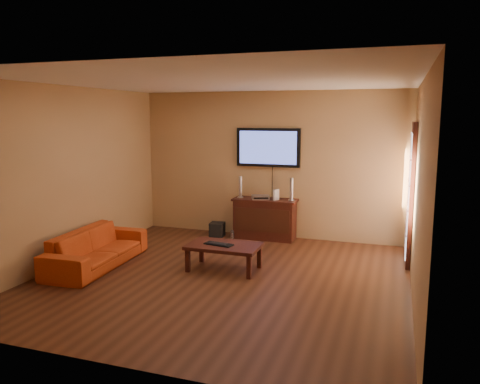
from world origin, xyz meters
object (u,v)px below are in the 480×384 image
at_px(bottle, 232,235).
at_px(speaker_left, 240,188).
at_px(keyboard, 219,244).
at_px(subwoofer, 217,229).
at_px(speaker_right, 291,190).
at_px(media_console, 265,219).
at_px(coffee_table, 224,248).
at_px(game_console, 276,195).
at_px(television, 268,147).
at_px(av_receiver, 260,197).
at_px(sofa, 97,242).

bearing_deg(bottle, speaker_left, 77.40).
bearing_deg(keyboard, subwoofer, 112.24).
xyz_separation_m(subwoofer, bottle, (0.36, -0.17, -0.04)).
distance_m(speaker_right, subwoofer, 1.61).
distance_m(media_console, coffee_table, 1.93).
bearing_deg(game_console, coffee_table, -78.36).
xyz_separation_m(speaker_left, subwoofer, (-0.43, -0.11, -0.80)).
distance_m(television, keyboard, 2.51).
relative_size(speaker_left, bottle, 2.12).
bearing_deg(media_console, av_receiver, -150.19).
relative_size(television, bottle, 6.34).
distance_m(media_console, sofa, 3.07).
distance_m(speaker_left, subwoofer, 0.91).
height_order(game_console, keyboard, game_console).
xyz_separation_m(speaker_left, bottle, (-0.06, -0.28, -0.84)).
xyz_separation_m(media_console, speaker_left, (-0.47, -0.01, 0.55)).
bearing_deg(game_console, av_receiver, -157.53).
relative_size(television, av_receiver, 3.86).
relative_size(sofa, av_receiver, 6.04).
xyz_separation_m(coffee_table, sofa, (-1.89, -0.44, 0.03)).
distance_m(bottle, keyboard, 1.75).
relative_size(speaker_right, av_receiver, 1.32).
bearing_deg(speaker_right, media_console, 179.16).
bearing_deg(speaker_right, bottle, -164.79).
bearing_deg(television, game_console, -45.15).
height_order(media_console, keyboard, media_console).
distance_m(speaker_left, game_console, 0.70).
xyz_separation_m(speaker_right, keyboard, (-0.64, -1.96, -0.54)).
xyz_separation_m(speaker_right, av_receiver, (-0.57, -0.04, -0.15)).
bearing_deg(coffee_table, sofa, -167.02).
relative_size(av_receiver, subwoofer, 1.20).
relative_size(game_console, keyboard, 0.43).
relative_size(television, coffee_table, 1.13).
xyz_separation_m(television, speaker_right, (0.49, -0.19, -0.74)).
height_order(speaker_right, subwoofer, speaker_right).
xyz_separation_m(coffee_table, av_receiver, (0.00, 1.88, 0.44)).
relative_size(sofa, keyboard, 4.21).
bearing_deg(speaker_right, sofa, -136.29).
bearing_deg(bottle, keyboard, -76.87).
xyz_separation_m(television, sofa, (-1.97, -2.55, -1.31)).
relative_size(coffee_table, keyboard, 2.37).
relative_size(sofa, speaker_right, 4.59).
distance_m(coffee_table, av_receiver, 1.93).
bearing_deg(bottle, coffee_table, -74.36).
distance_m(speaker_right, game_console, 0.29).
bearing_deg(coffee_table, game_console, 81.13).
xyz_separation_m(speaker_left, av_receiver, (0.40, -0.04, -0.15)).
relative_size(speaker_left, keyboard, 0.90).
distance_m(television, sofa, 3.48).
height_order(speaker_right, bottle, speaker_right).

